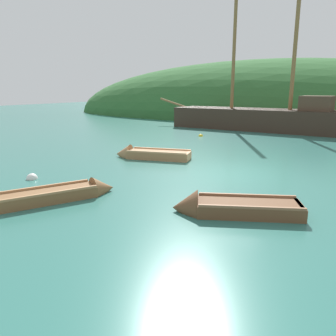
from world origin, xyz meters
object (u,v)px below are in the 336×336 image
(rowboat_portside, at_px, (148,155))
(buoy_white, at_px, (32,179))
(rowboat_near_dock, at_px, (65,195))
(buoy_yellow, at_px, (201,136))
(sailing_ship, at_px, (263,122))
(rowboat_far, at_px, (228,209))

(rowboat_portside, bearing_deg, buoy_white, 59.00)
(rowboat_near_dock, distance_m, rowboat_portside, 6.57)
(rowboat_portside, bearing_deg, buoy_yellow, -97.30)
(buoy_yellow, bearing_deg, sailing_ship, 62.45)
(rowboat_portside, relative_size, buoy_white, 9.17)
(rowboat_far, bearing_deg, buoy_yellow, -86.58)
(buoy_yellow, distance_m, buoy_white, 13.91)
(rowboat_near_dock, xyz_separation_m, buoy_yellow, (-1.58, 14.99, -0.11))
(rowboat_near_dock, xyz_separation_m, rowboat_portside, (-0.91, 6.51, 0.02))
(rowboat_near_dock, bearing_deg, sailing_ship, 25.96)
(sailing_ship, height_order, buoy_white, sailing_ship)
(rowboat_near_dock, distance_m, buoy_yellow, 15.07)
(rowboat_portside, distance_m, buoy_white, 5.70)
(sailing_ship, bearing_deg, buoy_white, 83.03)
(rowboat_far, bearing_deg, rowboat_portside, -64.62)
(rowboat_far, xyz_separation_m, rowboat_portside, (-5.76, 5.41, 0.02))
(sailing_ship, bearing_deg, buoy_yellow, 67.72)
(rowboat_far, distance_m, buoy_yellow, 15.31)
(buoy_yellow, relative_size, buoy_white, 0.80)
(rowboat_portside, bearing_deg, sailing_ship, -111.44)
(rowboat_far, height_order, buoy_white, rowboat_far)
(rowboat_portside, bearing_deg, rowboat_far, 124.98)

